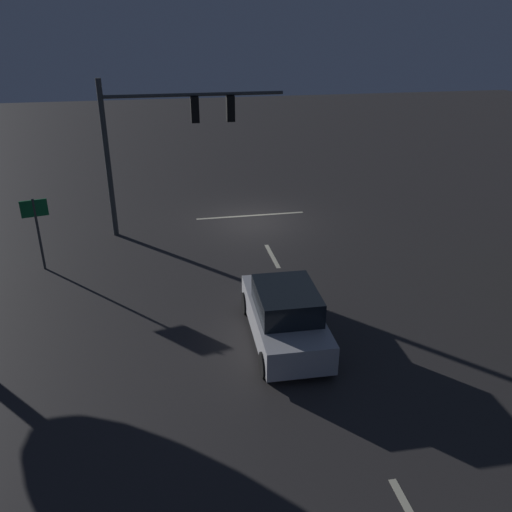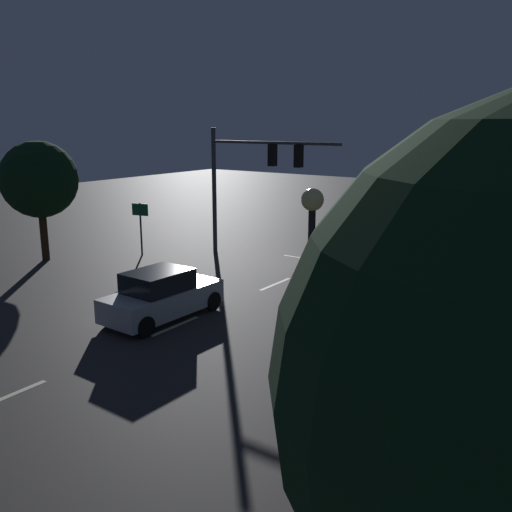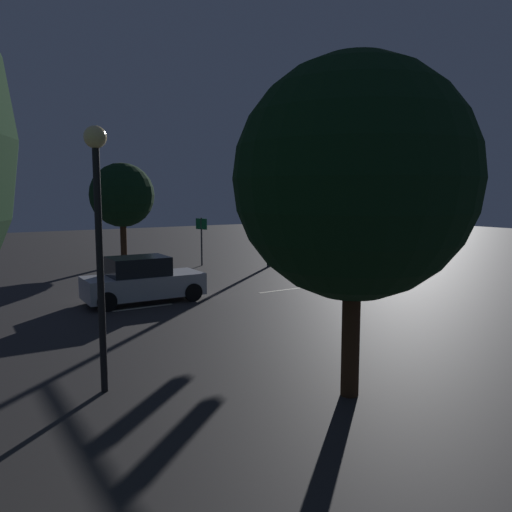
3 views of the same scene
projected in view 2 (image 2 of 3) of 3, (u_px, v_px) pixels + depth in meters
The scene contains 11 objects.
ground_plane at pixel (322, 265), 26.32m from camera, with size 80.00×80.00×0.00m, color #2D2B2B.
traffic_signal_assembly at pixel (251, 169), 26.88m from camera, with size 7.20×0.47×6.29m.
lane_dash_far at pixel (275, 284), 23.14m from camera, with size 2.20×0.16×0.01m, color beige.
lane_dash_mid at pixel (175, 326), 18.37m from camera, with size 2.20×0.16×0.01m, color beige.
lane_dash_near at pixel (5, 397), 13.60m from camera, with size 2.20×0.16×0.01m, color beige.
stop_bar at pixel (328, 262), 26.79m from camera, with size 5.00×0.16×0.01m, color beige.
car_approaching at pixel (162, 296), 18.97m from camera, with size 2.00×4.41×1.70m.
street_lamp_left_kerb at pixel (311, 270), 10.98m from camera, with size 0.44×0.44×5.31m.
route_sign at pixel (140, 217), 27.77m from camera, with size 0.89×0.26×2.67m.
tree_left_near at pixel (512, 226), 12.50m from camera, with size 4.65×4.65×6.61m.
tree_right_near at pixel (39, 180), 26.31m from camera, with size 3.61×3.61×5.72m.
Camera 2 is at (-12.16, 22.63, 6.53)m, focal length 39.22 mm.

